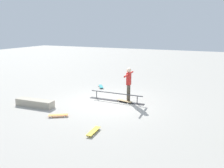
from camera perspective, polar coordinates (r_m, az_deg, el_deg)
The scene contains 8 objects.
ground_plane at distance 11.33m, azimuth -0.59°, elevation -4.63°, with size 60.00×60.00×0.00m, color #ADA89E.
grind_rail at distance 11.48m, azimuth 1.04°, elevation -3.40°, with size 2.95×0.27×0.43m.
skate_ledge at distance 11.35m, azimuth -18.81°, elevation -4.50°, with size 1.92×0.45×0.33m, color #B2A893.
skater_main at distance 11.22m, azimuth 4.22°, elevation 0.44°, with size 0.23×1.39×1.72m.
skateboard_main at distance 11.33m, azimuth 3.15°, elevation -4.26°, with size 0.82×0.38×0.09m.
loose_skateboard_teal at distance 14.15m, azimuth -2.80°, elevation -0.59°, with size 0.62×0.77×0.09m.
loose_skateboard_orange at distance 9.79m, azimuth -13.37°, elevation -7.59°, with size 0.79×0.59×0.09m.
loose_skateboard_yellow at distance 8.16m, azimuth -4.68°, elevation -11.69°, with size 0.30×0.81×0.09m.
Camera 1 is at (-4.57, 9.73, 3.57)m, focal length 36.38 mm.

